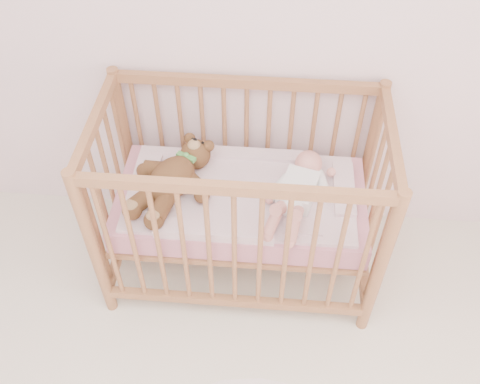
# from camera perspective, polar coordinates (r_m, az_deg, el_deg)

# --- Properties ---
(wall_back) EXTENTS (4.00, 0.02, 2.70)m
(wall_back) POSITION_cam_1_polar(r_m,az_deg,el_deg) (2.45, -0.77, 19.82)
(wall_back) COLOR silver
(wall_back) RESTS_ON floor
(crib) EXTENTS (1.36, 0.76, 1.00)m
(crib) POSITION_cam_1_polar(r_m,az_deg,el_deg) (2.65, 0.09, -0.98)
(crib) COLOR #AA7348
(crib) RESTS_ON floor
(mattress) EXTENTS (1.22, 0.62, 0.13)m
(mattress) POSITION_cam_1_polar(r_m,az_deg,el_deg) (2.66, 0.09, -1.19)
(mattress) COLOR pink
(mattress) RESTS_ON crib
(blanket) EXTENTS (1.10, 0.58, 0.06)m
(blanket) POSITION_cam_1_polar(r_m,az_deg,el_deg) (2.61, 0.09, -0.10)
(blanket) COLOR pink
(blanket) RESTS_ON mattress
(baby) EXTENTS (0.45, 0.66, 0.15)m
(baby) POSITION_cam_1_polar(r_m,az_deg,el_deg) (2.54, 6.22, 0.35)
(baby) COLOR white
(baby) RESTS_ON blanket
(teddy_bear) EXTENTS (0.64, 0.73, 0.17)m
(teddy_bear) POSITION_cam_1_polar(r_m,az_deg,el_deg) (2.57, -7.28, 1.31)
(teddy_bear) COLOR brown
(teddy_bear) RESTS_ON blanket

